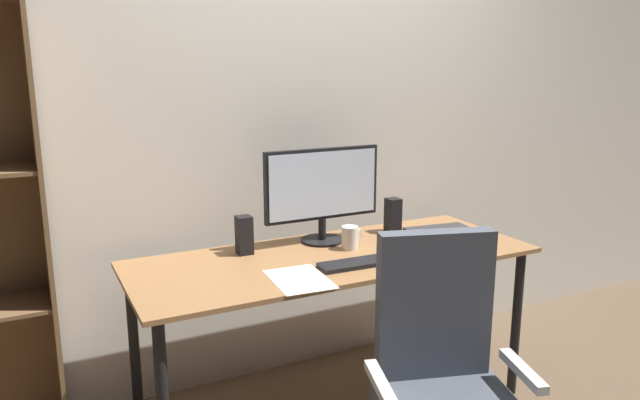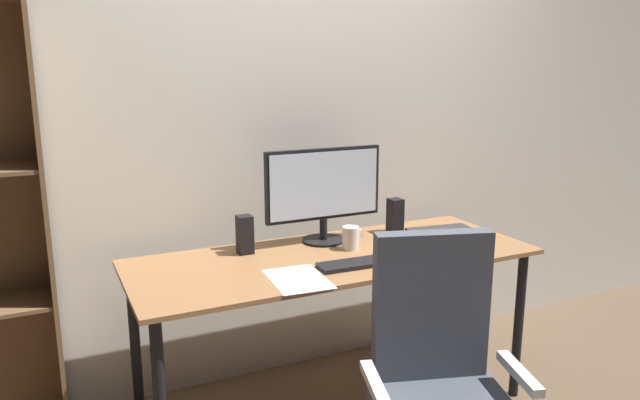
# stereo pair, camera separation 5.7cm
# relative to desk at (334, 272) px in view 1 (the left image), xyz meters

# --- Properties ---
(back_wall) EXTENTS (6.40, 0.10, 2.60)m
(back_wall) POSITION_rel_desk_xyz_m (0.00, 0.51, 0.64)
(back_wall) COLOR silver
(back_wall) RESTS_ON ground
(desk) EXTENTS (1.78, 0.68, 0.74)m
(desk) POSITION_rel_desk_xyz_m (0.00, 0.00, 0.00)
(desk) COLOR olive
(desk) RESTS_ON ground
(monitor) EXTENTS (0.57, 0.20, 0.44)m
(monitor) POSITION_rel_desk_xyz_m (0.04, 0.20, 0.33)
(monitor) COLOR black
(monitor) RESTS_ON desk
(keyboard) EXTENTS (0.29, 0.12, 0.02)m
(keyboard) POSITION_rel_desk_xyz_m (-0.00, -0.17, 0.09)
(keyboard) COLOR black
(keyboard) RESTS_ON desk
(mouse) EXTENTS (0.07, 0.10, 0.03)m
(mouse) POSITION_rel_desk_xyz_m (0.21, -0.19, 0.10)
(mouse) COLOR black
(mouse) RESTS_ON desk
(coffee_mug) EXTENTS (0.09, 0.07, 0.10)m
(coffee_mug) POSITION_rel_desk_xyz_m (0.10, 0.04, 0.13)
(coffee_mug) COLOR white
(coffee_mug) RESTS_ON desk
(laptop) EXTENTS (0.35, 0.27, 0.02)m
(laptop) POSITION_rel_desk_xyz_m (0.62, 0.03, 0.09)
(laptop) COLOR #2D2D30
(laptop) RESTS_ON desk
(speaker_left) EXTENTS (0.06, 0.07, 0.17)m
(speaker_left) POSITION_rel_desk_xyz_m (-0.34, 0.19, 0.16)
(speaker_left) COLOR black
(speaker_left) RESTS_ON desk
(speaker_right) EXTENTS (0.06, 0.07, 0.17)m
(speaker_right) POSITION_rel_desk_xyz_m (0.43, 0.19, 0.16)
(speaker_right) COLOR black
(speaker_right) RESTS_ON desk
(paper_sheet) EXTENTS (0.23, 0.31, 0.00)m
(paper_sheet) POSITION_rel_desk_xyz_m (-0.27, -0.21, 0.08)
(paper_sheet) COLOR white
(paper_sheet) RESTS_ON desk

